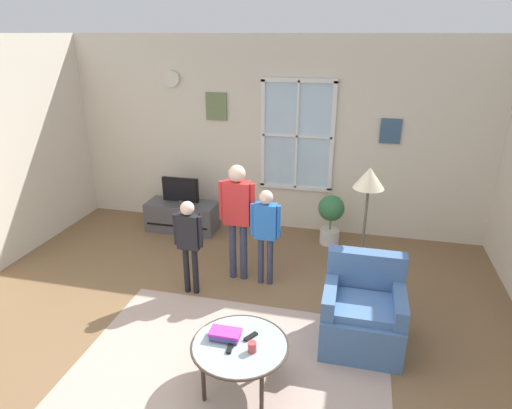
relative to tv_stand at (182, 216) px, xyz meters
The scene contains 16 objects.
ground_plane 2.96m from the tv_stand, 63.51° to the right, with size 6.82×6.84×0.02m, color brown.
back_wall 1.87m from the tv_stand, 22.22° to the left, with size 6.22×0.17×2.86m.
area_rug 3.23m from the tv_stand, 60.37° to the right, with size 2.85×2.16×0.01m, color tan.
tv_stand is the anchor object (origin of this frame).
television 0.43m from the tv_stand, 90.00° to the right, with size 0.57×0.08×0.40m.
armchair 3.44m from the tv_stand, 37.24° to the right, with size 0.76×0.74×0.87m.
coffee_table 3.40m from the tv_stand, 59.25° to the right, with size 0.84×0.84×0.43m.
book_stack 3.29m from the tv_stand, 60.94° to the right, with size 0.27×0.17×0.07m.
cup 3.52m from the tv_stand, 58.05° to the right, with size 0.07×0.07×0.09m, color #BF3F3F.
remote_near_books 3.35m from the tv_stand, 57.31° to the right, with size 0.04×0.14×0.02m, color black.
remote_near_cup 3.43m from the tv_stand, 60.79° to the right, with size 0.04×0.14×0.02m, color black.
person_black_shirt 1.88m from the tv_stand, 64.30° to the right, with size 0.35×0.16×1.15m.
person_red_shirt 1.85m from the tv_stand, 43.86° to the right, with size 0.44×0.20×1.46m.
person_blue_shirt 2.08m from the tv_stand, 37.91° to the right, with size 0.36×0.16×1.20m.
potted_plant_by_window 2.27m from the tv_stand, ahead, with size 0.37×0.37×0.73m.
floor_lamp 3.24m from the tv_stand, 27.51° to the right, with size 0.32×0.32×1.60m.
Camera 1 is at (1.26, -3.17, 2.87)m, focal length 30.83 mm.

